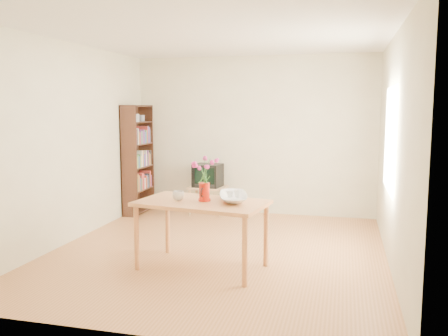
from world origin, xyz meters
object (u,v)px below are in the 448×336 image
(pitcher, at_px, (204,193))
(television, at_px, (208,175))
(table, at_px, (202,209))
(bowl, at_px, (233,181))
(mug, at_px, (178,196))

(pitcher, distance_m, television, 2.68)
(pitcher, relative_size, television, 0.46)
(table, height_order, pitcher, pitcher)
(bowl, bearing_deg, mug, -167.43)
(pitcher, bearing_deg, mug, -172.19)
(bowl, distance_m, television, 2.70)
(pitcher, bearing_deg, television, 106.35)
(pitcher, relative_size, bowl, 0.46)
(mug, height_order, television, mug)
(pitcher, xyz_separation_m, bowl, (0.30, 0.10, 0.12))
(pitcher, distance_m, bowl, 0.34)
(table, bearing_deg, mug, -169.78)
(television, bearing_deg, mug, -76.37)
(table, relative_size, bowl, 3.27)
(table, xyz_separation_m, television, (-0.69, 2.61, -0.01))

